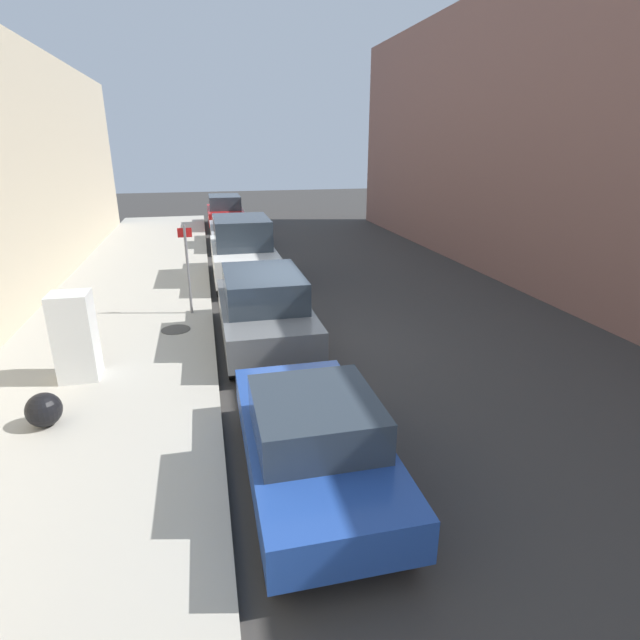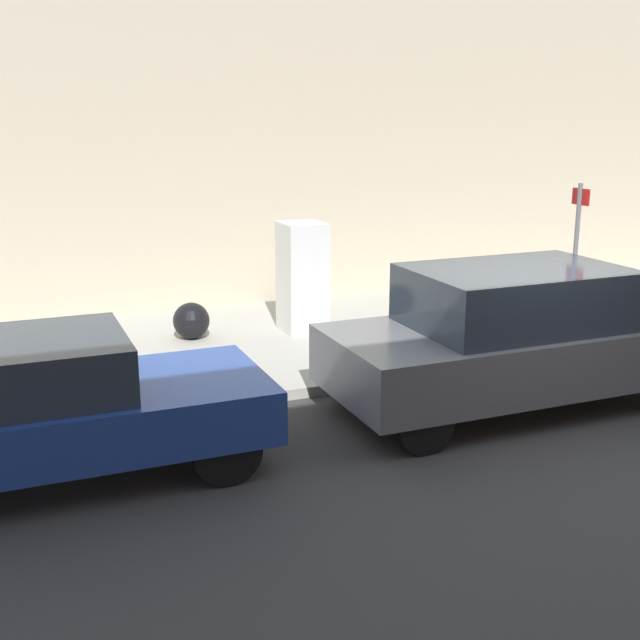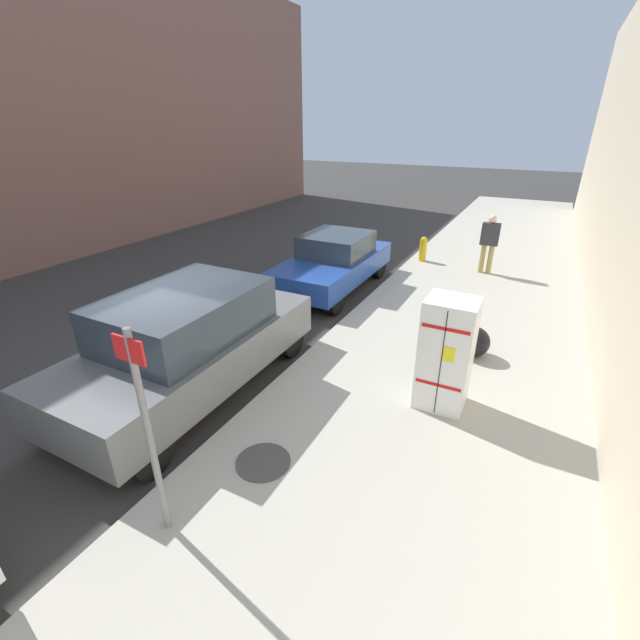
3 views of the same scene
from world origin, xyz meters
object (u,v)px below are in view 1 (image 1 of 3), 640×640
Objects in this scene: discarded_refrigerator at (75,337)px; street_sign_post at (188,265)px; trash_bag at (44,410)px; parked_hatchback_blue at (313,439)px; parked_sedan_silver at (232,230)px; parked_suv_gray at (264,308)px; parked_suv_red at (225,211)px; parked_van_white at (243,250)px.

street_sign_post reaches higher than discarded_refrigerator.
discarded_refrigerator is 1.86m from trash_bag.
parked_sedan_silver is at bearing 90.00° from parked_hatchback_blue.
parked_suv_red reaches higher than parked_suv_gray.
parked_suv_gray is at bearing 37.46° from trash_bag.
trash_bag is 0.13× the size of parked_sedan_silver.
street_sign_post is 4.23× the size of trash_bag.
parked_sedan_silver is at bearing 74.14° from discarded_refrigerator.
discarded_refrigerator reaches higher than parked_suv_red.
parked_van_white is 1.05× the size of parked_sedan_silver.
parked_suv_red is at bearing 90.00° from parked_van_white.
parked_sedan_silver is 5.60m from parked_suv_red.
parked_hatchback_blue is 22.95m from parked_suv_red.
parked_van_white is at bearing -90.00° from parked_sedan_silver.
parked_suv_red is (1.71, 15.33, -0.57)m from street_sign_post.
trash_bag is at bearing -96.28° from discarded_refrigerator.
trash_bag is 0.12× the size of parked_suv_gray.
parked_sedan_silver is (0.00, 12.02, -0.14)m from parked_suv_gray.
parked_hatchback_blue is 0.89× the size of parked_suv_gray.
trash_bag is 5.03m from parked_suv_gray.
discarded_refrigerator reaches higher than parked_suv_gray.
street_sign_post is 2.92m from parked_suv_gray.
street_sign_post is at bearing -99.97° from parked_sedan_silver.
parked_sedan_silver is (3.97, 15.06, 0.32)m from trash_bag.
parked_sedan_silver is at bearing 90.00° from parked_suv_gray.
parked_van_white is at bearing 65.82° from trash_bag.
parked_suv_red is (0.00, 17.61, 0.02)m from parked_suv_gray.
discarded_refrigerator is 0.37× the size of parked_van_white.
parked_sedan_silver is (0.00, 6.21, -0.34)m from parked_van_white.
parked_hatchback_blue is at bearing -46.99° from discarded_refrigerator.
parked_van_white is 11.81m from parked_suv_red.
parked_hatchback_blue is 11.14m from parked_van_white.
parked_suv_red is at bearing 78.69° from discarded_refrigerator.
street_sign_post is 9.91m from parked_sedan_silver.
discarded_refrigerator is at bearing 133.01° from parked_hatchback_blue.
discarded_refrigerator is at bearing -120.08° from street_sign_post.
discarded_refrigerator is 13.83m from parked_sedan_silver.
discarded_refrigerator is 0.39× the size of parked_sedan_silver.
parked_hatchback_blue is 5.34m from parked_suv_gray.
parked_hatchback_blue is at bearing -29.99° from trash_bag.
parked_hatchback_blue is at bearing -77.35° from street_sign_post.
parked_suv_gray is at bearing -90.00° from parked_sedan_silver.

